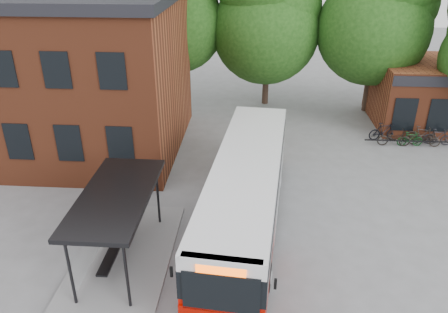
# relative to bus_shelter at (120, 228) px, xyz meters

# --- Properties ---
(ground) EXTENTS (100.00, 100.00, 0.00)m
(ground) POSITION_rel_bus_shelter_xyz_m (4.50, 1.00, -1.45)
(ground) COLOR slate
(station_building) EXTENTS (18.40, 10.40, 8.50)m
(station_building) POSITION_rel_bus_shelter_xyz_m (-8.50, 10.00, 2.80)
(station_building) COLOR brown
(station_building) RESTS_ON ground
(bus_shelter) EXTENTS (3.60, 7.00, 2.90)m
(bus_shelter) POSITION_rel_bus_shelter_xyz_m (0.00, 0.00, 0.00)
(bus_shelter) COLOR black
(bus_shelter) RESTS_ON ground
(bike_rail) EXTENTS (5.20, 0.10, 0.38)m
(bike_rail) POSITION_rel_bus_shelter_xyz_m (13.78, 11.00, -1.26)
(bike_rail) COLOR black
(bike_rail) RESTS_ON ground
(tree_0) EXTENTS (7.92, 7.92, 11.00)m
(tree_0) POSITION_rel_bus_shelter_xyz_m (-1.50, 17.00, 4.05)
(tree_0) COLOR #194011
(tree_0) RESTS_ON ground
(tree_1) EXTENTS (7.92, 7.92, 10.40)m
(tree_1) POSITION_rel_bus_shelter_xyz_m (5.50, 18.00, 3.75)
(tree_1) COLOR #194011
(tree_1) RESTS_ON ground
(tree_2) EXTENTS (7.92, 7.92, 11.00)m
(tree_2) POSITION_rel_bus_shelter_xyz_m (12.50, 17.00, 4.05)
(tree_2) COLOR #194011
(tree_2) RESTS_ON ground
(city_bus) EXTENTS (3.74, 12.38, 3.10)m
(city_bus) POSITION_rel_bus_shelter_xyz_m (4.50, 2.44, 0.10)
(city_bus) COLOR #A40900
(city_bus) RESTS_ON ground
(bicycle_1) EXTENTS (1.90, 0.87, 1.10)m
(bicycle_1) POSITION_rel_bus_shelter_xyz_m (12.46, 11.89, -0.90)
(bicycle_1) COLOR black
(bicycle_1) RESTS_ON ground
(bicycle_2) EXTENTS (1.88, 0.70, 0.98)m
(bicycle_2) POSITION_rel_bus_shelter_xyz_m (12.84, 11.06, -0.96)
(bicycle_2) COLOR black
(bicycle_2) RESTS_ON ground
(bicycle_3) EXTENTS (1.50, 0.50, 0.89)m
(bicycle_3) POSITION_rel_bus_shelter_xyz_m (13.76, 11.09, -1.01)
(bicycle_3) COLOR #103F19
(bicycle_3) RESTS_ON ground
(bicycle_5) EXTENTS (1.79, 1.00, 1.04)m
(bicycle_5) POSITION_rel_bus_shelter_xyz_m (14.56, 11.59, -0.93)
(bicycle_5) COLOR #2C2825
(bicycle_5) RESTS_ON ground
(bicycle_6) EXTENTS (1.81, 0.99, 0.90)m
(bicycle_6) POSITION_rel_bus_shelter_xyz_m (14.61, 11.21, -1.00)
(bicycle_6) COLOR #302822
(bicycle_6) RESTS_ON ground
(bicycle_7) EXTENTS (1.65, 0.67, 0.97)m
(bicycle_7) POSITION_rel_bus_shelter_xyz_m (15.41, 11.41, -0.97)
(bicycle_7) COLOR #232229
(bicycle_7) RESTS_ON ground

